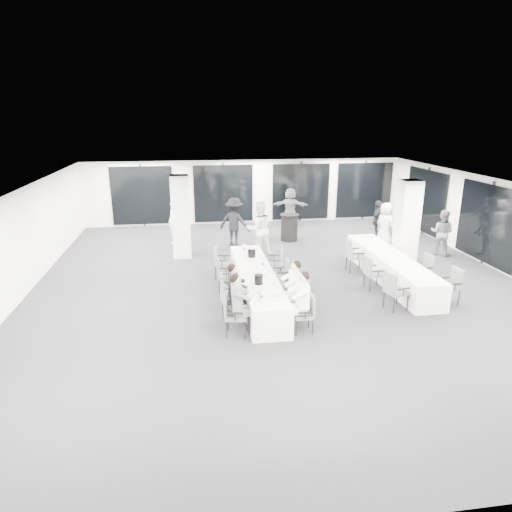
{
  "coord_description": "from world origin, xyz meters",
  "views": [
    {
      "loc": [
        -2.48,
        -12.05,
        4.73
      ],
      "look_at": [
        -0.74,
        -0.2,
        0.98
      ],
      "focal_mm": 32.0,
      "sensor_mm": 36.0,
      "label": 1
    }
  ],
  "objects": [
    {
      "name": "room",
      "position": [
        0.89,
        1.11,
        1.39
      ],
      "size": [
        14.04,
        16.04,
        2.84
      ],
      "color": "#25252A",
      "rests_on": "ground"
    },
    {
      "name": "column_left",
      "position": [
        -2.8,
        3.2,
        1.4
      ],
      "size": [
        0.6,
        0.6,
        2.8
      ],
      "primitive_type": "cube",
      "color": "white",
      "rests_on": "floor"
    },
    {
      "name": "column_right",
      "position": [
        4.2,
        1.0,
        1.4
      ],
      "size": [
        0.6,
        0.6,
        2.8
      ],
      "primitive_type": "cube",
      "color": "white",
      "rests_on": "floor"
    },
    {
      "name": "banquet_table_main",
      "position": [
        -0.83,
        -0.86,
        0.38
      ],
      "size": [
        0.9,
        5.0,
        0.75
      ],
      "primitive_type": "cube",
      "color": "white",
      "rests_on": "floor"
    },
    {
      "name": "banquet_table_side",
      "position": [
        3.29,
        -0.04,
        0.38
      ],
      "size": [
        0.9,
        5.0,
        0.75
      ],
      "primitive_type": "cube",
      "color": "white",
      "rests_on": "floor"
    },
    {
      "name": "cocktail_table",
      "position": [
        1.28,
        4.73,
        0.52
      ],
      "size": [
        0.74,
        0.74,
        1.03
      ],
      "color": "black",
      "rests_on": "floor"
    },
    {
      "name": "chair_main_left_near",
      "position": [
        -1.66,
        -2.86,
        0.55
      ],
      "size": [
        0.56,
        0.6,
        0.96
      ],
      "rotation": [
        0.0,
        0.0,
        -1.74
      ],
      "color": "#575A5F",
      "rests_on": "floor"
    },
    {
      "name": "chair_main_left_second",
      "position": [
        -1.66,
        -2.19,
        0.56
      ],
      "size": [
        0.55,
        0.6,
        0.98
      ],
      "rotation": [
        0.0,
        0.0,
        -1.46
      ],
      "color": "#575A5F",
      "rests_on": "floor"
    },
    {
      "name": "chair_main_left_mid",
      "position": [
        -1.65,
        -1.27,
        0.49
      ],
      "size": [
        0.48,
        0.52,
        0.86
      ],
      "rotation": [
        0.0,
        0.0,
        -1.67
      ],
      "color": "#575A5F",
      "rests_on": "floor"
    },
    {
      "name": "chair_main_left_fourth",
      "position": [
        -1.66,
        -0.24,
        0.53
      ],
      "size": [
        0.48,
        0.54,
        0.92
      ],
      "rotation": [
        0.0,
        0.0,
        -1.61
      ],
      "color": "#575A5F",
      "rests_on": "floor"
    },
    {
      "name": "chair_main_left_far",
      "position": [
        -1.66,
        0.89,
        0.54
      ],
      "size": [
        0.57,
        0.6,
        0.95
      ],
      "rotation": [
        0.0,
        0.0,
        -1.79
      ],
      "color": "#575A5F",
      "rests_on": "floor"
    },
    {
      "name": "chair_main_right_near",
      "position": [
        -0.0,
        -2.95,
        0.49
      ],
      "size": [
        0.45,
        0.5,
        0.86
      ],
      "rotation": [
        0.0,
        0.0,
        1.55
      ],
      "color": "#575A5F",
      "rests_on": "floor"
    },
    {
      "name": "chair_main_right_second",
      "position": [
        0.01,
        -2.15,
        0.57
      ],
      "size": [
        0.6,
        0.63,
        0.99
      ],
      "rotation": [
        0.0,
        0.0,
        1.81
      ],
      "color": "#575A5F",
      "rests_on": "floor"
    },
    {
      "name": "chair_main_right_mid",
      "position": [
        0.01,
        -1.09,
        0.59
      ],
      "size": [
        0.54,
        0.6,
        1.03
      ],
      "rotation": [
        0.0,
        0.0,
        1.54
      ],
      "color": "#575A5F",
      "rests_on": "floor"
    },
    {
      "name": "chair_main_right_fourth",
      "position": [
        0.0,
        -0.36,
        0.51
      ],
      "size": [
        0.45,
        0.51,
        0.89
      ],
      "rotation": [
        0.0,
        0.0,
        1.57
      ],
      "color": "#575A5F",
      "rests_on": "floor"
    },
    {
      "name": "chair_main_right_far",
      "position": [
        0.01,
        0.61,
        0.56
      ],
      "size": [
        0.57,
        0.61,
        0.98
      ],
      "rotation": [
        0.0,
        0.0,
        1.4
      ],
      "color": "#575A5F",
      "rests_on": "floor"
    },
    {
      "name": "chair_side_left_near",
      "position": [
        2.46,
        -2.08,
        0.56
      ],
      "size": [
        0.59,
        0.62,
        0.98
      ],
      "rotation": [
        0.0,
        0.0,
        -1.34
      ],
      "color": "#575A5F",
      "rests_on": "floor"
    },
    {
      "name": "chair_side_left_mid",
      "position": [
        2.46,
        -0.65,
        0.53
      ],
      "size": [
        0.5,
        0.55,
        0.93
      ],
      "rotation": [
        0.0,
        0.0,
        -1.51
      ],
      "color": "#575A5F",
      "rests_on": "floor"
    },
    {
      "name": "chair_side_left_far",
      "position": [
        2.45,
        0.86,
        0.59
      ],
      "size": [
        0.54,
        0.6,
        1.03
      ],
      "rotation": [
        0.0,
        0.0,
        -1.62
      ],
      "color": "#575A5F",
      "rests_on": "floor"
    },
    {
      "name": "chair_side_right_near",
      "position": [
        4.12,
        -1.89,
        0.54
      ],
      "size": [
        0.51,
        0.56,
        0.94
      ],
      "rotation": [
        0.0,
        0.0,
        1.64
      ],
      "color": "#575A5F",
      "rests_on": "floor"
    },
    {
      "name": "chair_side_right_mid",
      "position": [
        4.12,
        -0.51,
        0.5
      ],
      "size": [
        0.51,
        0.55,
        0.88
      ],
      "rotation": [
        0.0,
        0.0,
        1.74
      ],
      "color": "#575A5F",
      "rests_on": "floor"
    },
    {
      "name": "chair_side_right_far",
      "position": [
        4.12,
        1.09,
        0.49
      ],
      "size": [
        0.44,
        0.5,
        0.87
      ],
      "rotation": [
        0.0,
        0.0,
        1.56
      ],
      "color": "#575A5F",
      "rests_on": "floor"
    },
    {
      "name": "seated_guest_a",
      "position": [
        -1.49,
        -2.87,
        0.81
      ],
      "size": [
        0.5,
        0.38,
        1.44
      ],
      "rotation": [
        0.0,
        0.0,
        -1.57
      ],
      "color": "slate",
      "rests_on": "floor"
    },
    {
      "name": "seated_guest_b",
      "position": [
        -1.49,
        -2.18,
        0.81
      ],
      "size": [
        0.5,
        0.38,
        1.44
      ],
      "rotation": [
        0.0,
        0.0,
        -1.57
      ],
      "color": "black",
      "rests_on": "floor"
    },
    {
      "name": "seated_guest_c",
      "position": [
        -0.16,
        -2.95,
        0.81
      ],
      "size": [
        0.5,
        0.38,
        1.44
      ],
      "rotation": [
        0.0,
        0.0,
        1.57
      ],
      "color": "white",
      "rests_on": "floor"
    },
    {
      "name": "seated_guest_d",
      "position": [
        -0.16,
        -2.17,
        0.81
      ],
      "size": [
        0.5,
        0.38,
        1.44
      ],
      "rotation": [
        0.0,
        0.0,
        1.57
      ],
      "color": "white",
      "rests_on": "floor"
    },
    {
      "name": "standing_guest_a",
      "position": [
        0.2,
        5.1,
        0.88
      ],
      "size": [
        0.8,
        0.82,
        1.76
      ],
      "primitive_type": "imported",
      "rotation": [
        0.0,
        0.0,
        0.94
      ],
      "color": "white",
      "rests_on": "floor"
    },
    {
      "name": "standing_guest_b",
      "position": [
        -0.16,
        2.98,
        1.07
      ],
      "size": [
        1.13,
        0.8,
        2.15
      ],
      "primitive_type": "imported",
      "rotation": [
        0.0,
        0.0,
        3.31
      ],
      "color": "white",
      "rests_on": "floor"
    },
    {
      "name": "standing_guest_c",
      "position": [
        -0.89,
        4.26,
        1.02
      ],
      "size": [
        1.49,
        1.2,
        2.05
      ],
      "primitive_type": "imported",
      "rotation": [
        0.0,
        0.0,
        2.67
      ],
      "color": "black",
      "rests_on": "floor"
    },
    {
      "name": "standing_guest_d",
      "position": [
        4.66,
        4.28,
        0.89
      ],
      "size": [
        1.15,
        1.16,
        1.78
      ],
      "primitive_type": "imported",
      "rotation": [
        0.0,
        0.0,
        3.95
      ],
      "color": "black",
      "rests_on": "floor"
    },
    {
      "name": "standing_guest_e",
      "position": [
        4.6,
        3.44,
        0.92
      ],
      "size": [
        0.88,
        1.04,
        1.85
      ],
      "primitive_type": "imported",
      "rotation": [
        0.0,
        0.0,
        2.04
      ],
      "color": "white",
      "rests_on": "floor"
    },
    {
      "name": "standing_guest_f",
      "position": [
        1.86,
        7.2,
        0.94
      ],
      "size": [
        1.84,
        1.09,
        1.88
      ],
      "primitive_type": "imported",
      "rotation": [
        0.0,
        0.0,
        2.88
      ],
      "color": "slate",
      "rests_on": "floor"
    },
    {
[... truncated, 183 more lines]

